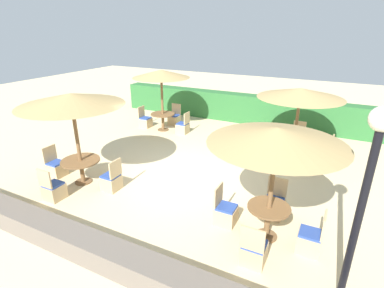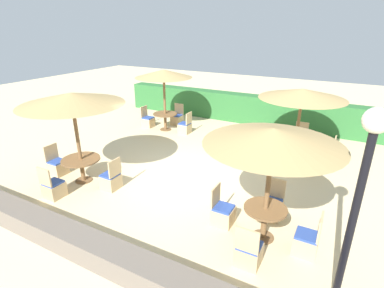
% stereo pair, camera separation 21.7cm
% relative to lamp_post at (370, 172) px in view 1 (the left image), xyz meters
% --- Properties ---
extents(ground_plane, '(40.00, 40.00, 0.00)m').
position_rel_lamp_post_xyz_m(ground_plane, '(-4.41, 2.45, -2.35)').
color(ground_plane, beige).
extents(hedge_row, '(13.00, 0.70, 1.31)m').
position_rel_lamp_post_xyz_m(hedge_row, '(-4.41, 8.76, -1.70)').
color(hedge_row, '#2D6B33').
rests_on(hedge_row, ground_plane).
extents(stone_border, '(10.00, 0.56, 0.47)m').
position_rel_lamp_post_xyz_m(stone_border, '(-4.41, -1.29, -2.12)').
color(stone_border, '#6B6056').
rests_on(stone_border, ground_plane).
extents(lamp_post, '(0.36, 0.36, 3.32)m').
position_rel_lamp_post_xyz_m(lamp_post, '(0.00, 0.00, 0.00)').
color(lamp_post, black).
rests_on(lamp_post, ground_plane).
extents(parasol_back_right, '(2.81, 2.81, 2.40)m').
position_rel_lamp_post_xyz_m(parasol_back_right, '(-1.77, 5.70, -0.13)').
color(parasol_back_right, brown).
rests_on(parasol_back_right, ground_plane).
extents(round_table_back_right, '(1.00, 1.00, 0.75)m').
position_rel_lamp_post_xyz_m(round_table_back_right, '(-1.77, 5.70, -1.78)').
color(round_table_back_right, brown).
rests_on(round_table_back_right, ground_plane).
extents(patio_chair_back_right_east, '(0.46, 0.46, 0.93)m').
position_rel_lamp_post_xyz_m(patio_chair_back_right_east, '(-0.75, 5.70, -2.09)').
color(patio_chair_back_right_east, tan).
rests_on(patio_chair_back_right_east, ground_plane).
extents(patio_chair_back_right_west, '(0.46, 0.46, 0.93)m').
position_rel_lamp_post_xyz_m(patio_chair_back_right_west, '(-2.70, 5.69, -2.09)').
color(patio_chair_back_right_west, tan).
rests_on(patio_chair_back_right_west, ground_plane).
extents(patio_chair_back_right_north, '(0.46, 0.46, 0.93)m').
position_rel_lamp_post_xyz_m(patio_chair_back_right_north, '(-1.78, 6.70, -2.09)').
color(patio_chair_back_right_north, tan).
rests_on(patio_chair_back_right_north, ground_plane).
extents(patio_chair_back_right_south, '(0.46, 0.46, 0.93)m').
position_rel_lamp_post_xyz_m(patio_chair_back_right_south, '(-1.78, 4.75, -2.09)').
color(patio_chair_back_right_south, tan).
rests_on(patio_chair_back_right_south, ground_plane).
extents(parasol_front_left, '(2.80, 2.80, 2.64)m').
position_rel_lamp_post_xyz_m(parasol_front_left, '(-6.92, 0.91, 0.12)').
color(parasol_front_left, brown).
rests_on(parasol_front_left, ground_plane).
extents(round_table_front_left, '(1.09, 1.09, 0.71)m').
position_rel_lamp_post_xyz_m(round_table_front_left, '(-6.92, 0.91, -1.79)').
color(round_table_front_left, brown).
rests_on(round_table_front_left, ground_plane).
extents(patio_chair_front_left_west, '(0.46, 0.46, 0.93)m').
position_rel_lamp_post_xyz_m(patio_chair_front_left_west, '(-7.94, 0.86, -2.09)').
color(patio_chair_front_left_west, tan).
rests_on(patio_chair_front_left_west, ground_plane).
extents(patio_chair_front_left_east, '(0.46, 0.46, 0.93)m').
position_rel_lamp_post_xyz_m(patio_chair_front_left_east, '(-5.88, 0.97, -2.09)').
color(patio_chair_front_left_east, tan).
rests_on(patio_chair_front_left_east, ground_plane).
extents(patio_chair_front_left_south, '(0.46, 0.46, 0.93)m').
position_rel_lamp_post_xyz_m(patio_chair_front_left_south, '(-6.91, -0.11, -2.09)').
color(patio_chair_front_left_south, tan).
rests_on(patio_chair_front_left_south, ground_plane).
extents(parasol_front_right, '(2.70, 2.70, 2.51)m').
position_rel_lamp_post_xyz_m(parasol_front_right, '(-1.51, 0.92, -0.01)').
color(parasol_front_right, brown).
rests_on(parasol_front_right, ground_plane).
extents(round_table_front_right, '(0.91, 0.91, 0.76)m').
position_rel_lamp_post_xyz_m(round_table_front_right, '(-1.51, 0.92, -1.79)').
color(round_table_front_right, brown).
rests_on(round_table_front_right, ground_plane).
extents(patio_chair_front_right_north, '(0.46, 0.46, 0.93)m').
position_rel_lamp_post_xyz_m(patio_chair_front_right_north, '(-1.56, 1.79, -2.09)').
color(patio_chair_front_right_north, tan).
rests_on(patio_chair_front_right_north, ground_plane).
extents(patio_chair_front_right_east, '(0.46, 0.46, 0.93)m').
position_rel_lamp_post_xyz_m(patio_chair_front_right_east, '(-0.62, 0.88, -2.09)').
color(patio_chair_front_right_east, tan).
rests_on(patio_chair_front_right_east, ground_plane).
extents(patio_chair_front_right_south, '(0.46, 0.46, 0.93)m').
position_rel_lamp_post_xyz_m(patio_chair_front_right_south, '(-1.55, 0.03, -2.09)').
color(patio_chair_front_right_south, tan).
rests_on(patio_chair_front_right_south, ground_plane).
extents(patio_chair_front_right_west, '(0.46, 0.46, 0.93)m').
position_rel_lamp_post_xyz_m(patio_chair_front_right_west, '(-2.49, 0.98, -2.09)').
color(patio_chair_front_right_west, tan).
rests_on(patio_chair_front_right_west, ground_plane).
extents(parasol_back_left, '(2.38, 2.38, 2.61)m').
position_rel_lamp_post_xyz_m(parasol_back_left, '(-7.32, 5.98, 0.08)').
color(parasol_back_left, brown).
rests_on(parasol_back_left, ground_plane).
extents(round_table_back_left, '(1.03, 1.03, 0.75)m').
position_rel_lamp_post_xyz_m(round_table_back_left, '(-7.32, 5.98, -1.77)').
color(round_table_back_left, brown).
rests_on(round_table_back_left, ground_plane).
extents(patio_chair_back_left_north, '(0.46, 0.46, 0.93)m').
position_rel_lamp_post_xyz_m(patio_chair_back_left_north, '(-7.31, 6.94, -2.09)').
color(patio_chair_back_left_north, tan).
rests_on(patio_chair_back_left_north, ground_plane).
extents(patio_chair_back_left_west, '(0.46, 0.46, 0.93)m').
position_rel_lamp_post_xyz_m(patio_chair_back_left_west, '(-8.26, 5.96, -2.09)').
color(patio_chair_back_left_west, tan).
rests_on(patio_chair_back_left_west, ground_plane).
extents(patio_chair_back_left_east, '(0.46, 0.46, 0.93)m').
position_rel_lamp_post_xyz_m(patio_chair_back_left_east, '(-6.35, 6.00, -2.09)').
color(patio_chair_back_left_east, tan).
rests_on(patio_chair_back_left_east, ground_plane).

